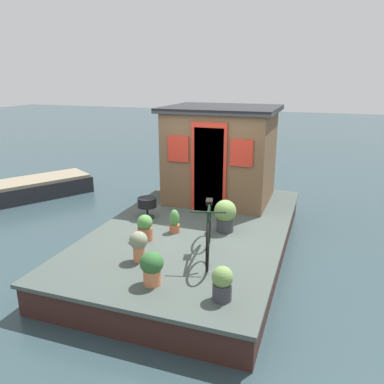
# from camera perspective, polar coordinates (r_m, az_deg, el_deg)

# --- Properties ---
(ground_plane) EXTENTS (60.00, 60.00, 0.00)m
(ground_plane) POSITION_cam_1_polar(r_m,az_deg,el_deg) (7.36, 0.52, -8.63)
(ground_plane) COLOR #2D4247
(houseboat_deck) EXTENTS (5.64, 3.28, 0.51)m
(houseboat_deck) POSITION_cam_1_polar(r_m,az_deg,el_deg) (7.25, 0.52, -6.80)
(houseboat_deck) COLOR #424C47
(houseboat_deck) RESTS_ON ground_plane
(houseboat_cabin) EXTENTS (1.99, 2.35, 2.04)m
(houseboat_cabin) POSITION_cam_1_polar(r_m,az_deg,el_deg) (8.44, 4.30, 5.69)
(houseboat_cabin) COLOR brown
(houseboat_cabin) RESTS_ON houseboat_deck
(bicycle) EXTENTS (1.61, 0.58, 0.85)m
(bicycle) POSITION_cam_1_polar(r_m,az_deg,el_deg) (5.89, 2.48, -5.78)
(bicycle) COLOR black
(bicycle) RESTS_ON houseboat_deck
(potted_plant_rosemary) EXTENTS (0.18, 0.18, 0.42)m
(potted_plant_rosemary) POSITION_cam_1_polar(r_m,az_deg,el_deg) (6.79, -2.61, -4.41)
(potted_plant_rosemary) COLOR #B2603D
(potted_plant_rosemary) RESTS_ON houseboat_deck
(potted_plant_geranium) EXTENTS (0.32, 0.32, 0.46)m
(potted_plant_geranium) POSITION_cam_1_polar(r_m,az_deg,el_deg) (5.17, -5.97, -10.97)
(potted_plant_geranium) COLOR #C6754C
(potted_plant_geranium) RESTS_ON houseboat_deck
(potted_plant_lavender) EXTENTS (0.27, 0.27, 0.44)m
(potted_plant_lavender) POSITION_cam_1_polar(r_m,az_deg,el_deg) (4.84, 4.50, -13.26)
(potted_plant_lavender) COLOR #38383D
(potted_plant_lavender) RESTS_ON houseboat_deck
(potted_plant_basil) EXTENTS (0.26, 0.26, 0.44)m
(potted_plant_basil) POSITION_cam_1_polar(r_m,az_deg,el_deg) (6.51, -6.98, -5.21)
(potted_plant_basil) COLOR #B2603D
(potted_plant_basil) RESTS_ON houseboat_deck
(potted_plant_ivy) EXTENTS (0.39, 0.39, 0.58)m
(potted_plant_ivy) POSITION_cam_1_polar(r_m,az_deg,el_deg) (6.81, 4.92, -3.38)
(potted_plant_ivy) COLOR #38383D
(potted_plant_ivy) RESTS_ON houseboat_deck
(potted_plant_fern) EXTENTS (0.27, 0.27, 0.47)m
(potted_plant_fern) POSITION_cam_1_polar(r_m,az_deg,el_deg) (5.79, -7.91, -7.61)
(potted_plant_fern) COLOR #C6754C
(potted_plant_fern) RESTS_ON houseboat_deck
(charcoal_grill) EXTENTS (0.37, 0.37, 0.40)m
(charcoal_grill) POSITION_cam_1_polar(r_m,az_deg,el_deg) (7.49, -6.67, -1.67)
(charcoal_grill) COLOR black
(charcoal_grill) RESTS_ON houseboat_deck
(dinghy_boat) EXTENTS (3.18, 2.52, 0.51)m
(dinghy_boat) POSITION_cam_1_polar(r_m,az_deg,el_deg) (11.20, -22.67, 0.45)
(dinghy_boat) COLOR #232328
(dinghy_boat) RESTS_ON ground_plane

